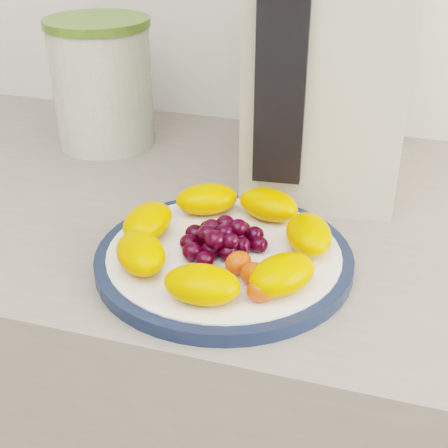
% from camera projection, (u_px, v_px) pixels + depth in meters
% --- Properties ---
extents(counter, '(3.50, 0.60, 0.90)m').
position_uv_depth(counter, '(195.00, 435.00, 1.04)').
color(counter, gray).
rests_on(counter, floor).
extents(cabinet_face, '(3.48, 0.58, 0.84)m').
position_uv_depth(cabinet_face, '(196.00, 447.00, 1.06)').
color(cabinet_face, olive).
rests_on(cabinet_face, floor).
extents(plate_rim, '(0.28, 0.28, 0.01)m').
position_uv_depth(plate_rim, '(224.00, 258.00, 0.67)').
color(plate_rim, '#14213D').
rests_on(plate_rim, counter).
extents(plate_face, '(0.25, 0.25, 0.02)m').
position_uv_depth(plate_face, '(224.00, 258.00, 0.67)').
color(plate_face, white).
rests_on(plate_face, counter).
extents(canister, '(0.18, 0.18, 0.18)m').
position_uv_depth(canister, '(103.00, 87.00, 0.94)').
color(canister, '#425A0E').
rests_on(canister, counter).
extents(canister_lid, '(0.18, 0.18, 0.01)m').
position_uv_depth(canister_lid, '(96.00, 22.00, 0.89)').
color(canister_lid, '#506D26').
rests_on(canister_lid, canister).
extents(appliance_body, '(0.21, 0.28, 0.33)m').
position_uv_depth(appliance_body, '(330.00, 56.00, 0.80)').
color(appliance_body, '#BAB6A2').
rests_on(appliance_body, counter).
extents(appliance_panel, '(0.06, 0.02, 0.24)m').
position_uv_depth(appliance_panel, '(281.00, 80.00, 0.69)').
color(appliance_panel, black).
rests_on(appliance_panel, appliance_body).
extents(fruit_plate, '(0.24, 0.24, 0.04)m').
position_uv_depth(fruit_plate, '(224.00, 239.00, 0.66)').
color(fruit_plate, orange).
rests_on(fruit_plate, plate_face).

